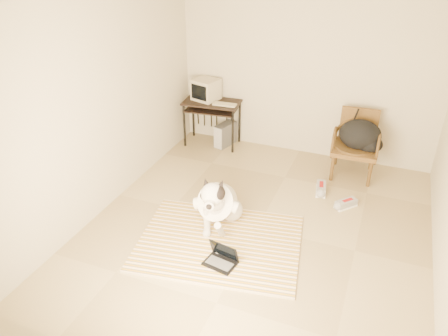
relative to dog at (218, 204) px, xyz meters
The scene contains 15 objects.
floor 0.59m from the dog, 18.54° to the left, with size 4.50×4.50×0.00m, color tan.
wall_back 2.65m from the dog, 79.13° to the left, with size 4.50×4.50×0.00m, color beige.
wall_front 2.37m from the dog, 77.57° to the right, with size 4.50×4.50×0.00m, color beige.
wall_left 1.85m from the dog, behind, with size 4.50×4.50×0.00m, color beige.
rug 0.46m from the dog, 65.44° to the right, with size 2.08×1.71×0.02m.
dog is the anchor object (origin of this frame).
laptop 0.73m from the dog, 64.35° to the right, with size 0.38×0.30×0.24m.
computer_desk 2.35m from the dog, 114.93° to the left, with size 0.95×0.58×0.76m.
crt_monitor 2.51m from the dog, 116.98° to the left, with size 0.46×0.44×0.34m.
desk_keyboard 2.22m from the dog, 109.57° to the left, with size 0.38×0.14×0.02m, color #B7AB8F.
pc_tower 2.29m from the dog, 109.49° to the left, with size 0.27×0.44×0.38m.
rattan_chair 2.40m from the dog, 55.69° to the left, with size 0.65×0.63×0.95m.
backpack 2.41m from the dog, 53.62° to the left, with size 0.63×0.49×0.44m.
sneaker_left 1.66m from the dog, 50.98° to the left, with size 0.18×0.34×0.11m.
sneaker_right 1.76m from the dog, 35.87° to the left, with size 0.29×0.31×0.11m.
Camera 1 is at (1.22, -4.17, 3.28)m, focal length 35.00 mm.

